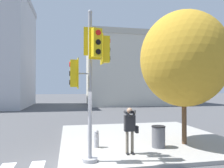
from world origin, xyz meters
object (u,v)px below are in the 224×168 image
at_px(street_tree, 184,59).
at_px(trash_bin, 158,137).
at_px(person_photographer, 130,126).
at_px(traffic_signal_pole, 91,66).
at_px(fire_hydrant, 96,139).

relative_size(street_tree, trash_bin, 6.66).
distance_m(person_photographer, street_tree, 3.98).
bearing_deg(street_tree, person_photographer, -161.41).
bearing_deg(person_photographer, traffic_signal_pole, -160.27).
bearing_deg(fire_hydrant, person_photographer, -44.61).
bearing_deg(traffic_signal_pole, person_photographer, 19.73).
height_order(street_tree, trash_bin, street_tree).
relative_size(traffic_signal_pole, fire_hydrant, 7.03).
bearing_deg(fire_hydrant, traffic_signal_pole, -103.65).
bearing_deg(street_tree, trash_bin, -167.01).
height_order(person_photographer, fire_hydrant, person_photographer).
xyz_separation_m(traffic_signal_pole, fire_hydrant, (0.40, 1.67, -2.86)).
relative_size(traffic_signal_pole, trash_bin, 5.80).
xyz_separation_m(fire_hydrant, trash_bin, (2.53, -0.50, 0.08)).
distance_m(person_photographer, fire_hydrant, 1.72).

